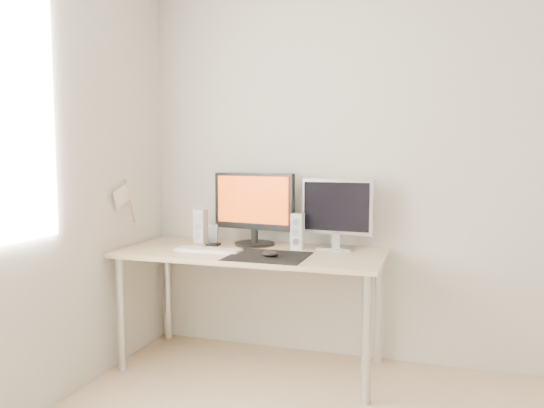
# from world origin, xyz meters

# --- Properties ---
(wall_back) EXTENTS (3.50, 0.00, 3.50)m
(wall_back) POSITION_xyz_m (0.00, 1.75, 1.25)
(wall_back) COLOR silver
(wall_back) RESTS_ON ground
(mousepad) EXTENTS (0.45, 0.40, 0.00)m
(mousepad) POSITION_xyz_m (-0.78, 1.23, 0.73)
(mousepad) COLOR black
(mousepad) RESTS_ON desk
(mouse) EXTENTS (0.10, 0.06, 0.04)m
(mouse) POSITION_xyz_m (-0.76, 1.20, 0.75)
(mouse) COLOR black
(mouse) RESTS_ON mousepad
(desk) EXTENTS (1.60, 0.70, 0.73)m
(desk) POSITION_xyz_m (-0.93, 1.38, 0.65)
(desk) COLOR #D1B587
(desk) RESTS_ON ground
(main_monitor) EXTENTS (0.55, 0.29, 0.47)m
(main_monitor) POSITION_xyz_m (-0.98, 1.56, 0.98)
(main_monitor) COLOR black
(main_monitor) RESTS_ON desk
(second_monitor) EXTENTS (0.45, 0.18, 0.43)m
(second_monitor) POSITION_xyz_m (-0.45, 1.59, 0.97)
(second_monitor) COLOR #BABABD
(second_monitor) RESTS_ON desk
(speaker_left) EXTENTS (0.07, 0.09, 0.22)m
(speaker_left) POSITION_xyz_m (-1.35, 1.56, 0.84)
(speaker_left) COLOR white
(speaker_left) RESTS_ON desk
(speaker_right) EXTENTS (0.07, 0.09, 0.22)m
(speaker_right) POSITION_xyz_m (-0.68, 1.52, 0.84)
(speaker_right) COLOR white
(speaker_right) RESTS_ON desk
(keyboard) EXTENTS (0.42, 0.13, 0.02)m
(keyboard) POSITION_xyz_m (-1.18, 1.29, 0.74)
(keyboard) COLOR silver
(keyboard) RESTS_ON desk
(phone_dock) EXTENTS (0.08, 0.07, 0.14)m
(phone_dock) POSITION_xyz_m (-1.22, 1.47, 0.77)
(phone_dock) COLOR black
(phone_dock) RESTS_ON desk
(pennant) EXTENTS (0.01, 0.23, 0.29)m
(pennant) POSITION_xyz_m (-1.72, 1.24, 1.05)
(pennant) COLOR #A57F54
(pennant) RESTS_ON wall_left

